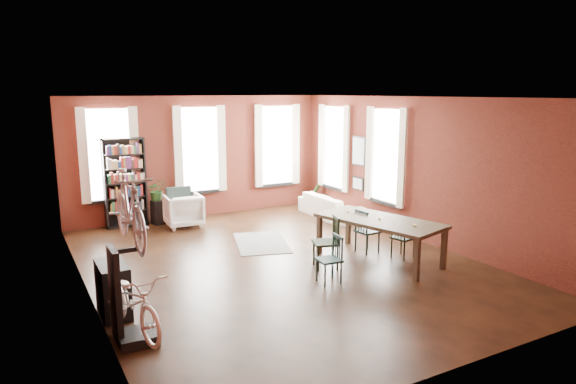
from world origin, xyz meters
TOP-DOWN VIEW (x-y plane):
  - room at (0.25, 0.62)m, footprint 9.00×9.04m
  - dining_table at (1.81, -0.83)m, footprint 1.76×2.69m
  - dining_chair_a at (0.28, -1.36)m, footprint 0.42×0.42m
  - dining_chair_b at (0.66, -0.67)m, footprint 0.58×0.58m
  - dining_chair_c at (2.34, -0.93)m, footprint 0.46×0.46m
  - dining_chair_d at (1.95, -0.28)m, footprint 0.46×0.46m
  - bookshelf at (-2.00, 4.30)m, footprint 1.00×0.32m
  - white_armchair at (-0.77, 3.60)m, footprint 0.92×0.86m
  - cream_sofa at (2.95, 2.60)m, footprint 0.61×2.08m
  - striped_rug at (0.29, 1.37)m, footprint 1.56×1.99m
  - bike_trainer at (-3.18, -1.97)m, footprint 0.52×0.52m
  - bike_wall_rack at (-3.40, -1.80)m, footprint 0.16×0.60m
  - console_table at (-3.28, -0.90)m, footprint 0.40×0.80m
  - plant_stand at (-1.25, 4.13)m, footprint 0.36×0.36m
  - plant_by_sofa at (3.25, 3.92)m, footprint 0.37×0.67m
  - plant_small at (3.36, 0.59)m, footprint 0.35×0.41m
  - bicycle_floor at (-3.20, -1.93)m, footprint 0.73×0.96m
  - bicycle_hung at (-3.15, -1.80)m, footprint 0.47×1.00m
  - plant_on_stand at (-1.26, 4.17)m, footprint 0.50×0.56m

SIDE VIEW (x-z plane):
  - striped_rug at x=0.29m, z-range 0.00..0.01m
  - plant_small at x=3.36m, z-range 0.00..0.13m
  - bike_trainer at x=-3.18m, z-range 0.00..0.14m
  - plant_by_sofa at x=3.25m, z-range 0.00..0.30m
  - plant_stand at x=-1.25m, z-range 0.00..0.61m
  - console_table at x=-3.28m, z-range 0.00..0.80m
  - cream_sofa at x=2.95m, z-range 0.00..0.81m
  - dining_chair_a at x=0.28m, z-range 0.00..0.84m
  - dining_chair_c at x=2.34m, z-range 0.00..0.84m
  - dining_table at x=1.81m, z-range 0.00..0.85m
  - white_armchair at x=-0.77m, z-range 0.00..0.89m
  - dining_chair_d at x=1.95m, z-range 0.00..0.91m
  - dining_chair_b at x=0.66m, z-range 0.00..1.00m
  - bike_wall_rack at x=-3.40m, z-range 0.00..1.30m
  - plant_on_stand at x=-1.26m, z-range 0.61..1.02m
  - bicycle_floor at x=-3.20m, z-range 0.14..1.79m
  - bookshelf at x=-2.00m, z-range 0.00..2.20m
  - bicycle_hung at x=-3.15m, z-range 1.30..2.96m
  - room at x=0.25m, z-range 0.53..3.75m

